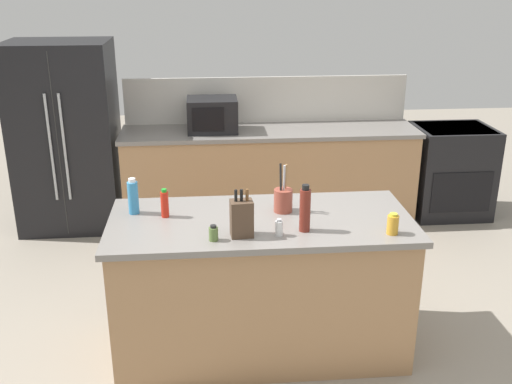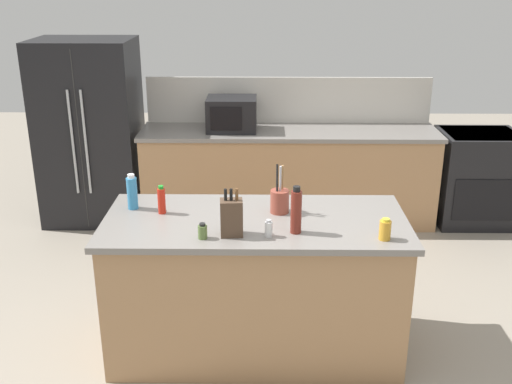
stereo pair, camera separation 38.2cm
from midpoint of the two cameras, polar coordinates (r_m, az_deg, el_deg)
ground_plane at (r=4.21m, az=2.62°, el=-14.49°), size 14.00×14.00×0.00m
back_counter_run at (r=5.99m, az=4.93°, el=1.52°), size 2.89×0.66×0.94m
wall_backsplash at (r=6.11m, az=4.93°, el=8.70°), size 2.85×0.03×0.46m
kitchen_island at (r=3.96m, az=2.73°, el=-8.88°), size 1.91×0.86×0.94m
refrigerator at (r=6.09m, az=-13.78°, el=5.52°), size 0.94×0.75×1.80m
range_oven at (r=6.40m, az=21.85°, el=1.30°), size 0.76×0.65×0.92m
microwave at (r=5.80m, az=-0.44°, el=7.42°), size 0.48×0.39×0.32m
knife_block at (r=3.48m, az=0.78°, el=-2.48°), size 0.14×0.11×0.29m
utensil_crock at (r=3.83m, az=5.12°, el=-0.85°), size 0.12×0.12×0.32m
vinegar_bottle at (r=3.53m, az=6.94°, el=-1.88°), size 0.07×0.07×0.29m
spice_jar_oregano at (r=3.47m, az=-1.98°, el=-3.84°), size 0.05×0.05×0.10m
honey_jar at (r=3.57m, az=15.22°, el=-3.54°), size 0.07×0.07×0.13m
salt_shaker at (r=3.50m, az=4.35°, el=-3.57°), size 0.05×0.05×0.11m
hot_sauce_bottle at (r=3.83m, az=-6.18°, el=-0.85°), size 0.05×0.05×0.19m
dish_soap_bottle at (r=3.92m, az=-9.01°, el=-0.10°), size 0.07×0.07×0.24m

